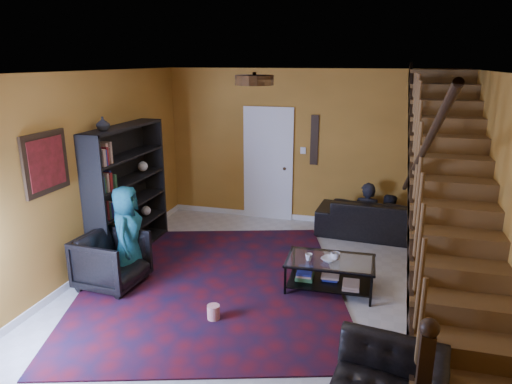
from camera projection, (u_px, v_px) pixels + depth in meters
floor at (270, 287)px, 6.13m from camera, size 5.50×5.50×0.00m
room at (212, 238)px, 7.69m from camera, size 5.50×5.50×5.50m
staircase at (452, 200)px, 5.21m from camera, size 0.95×5.02×3.18m
bookshelf at (128, 193)px, 7.03m from camera, size 0.35×1.80×2.00m
door at (268, 166)px, 8.55m from camera, size 0.82×0.05×2.05m
framed_picture at (46, 163)px, 5.46m from camera, size 0.04×0.74×0.74m
wall_hanging at (314, 140)px, 8.20m from camera, size 0.14×0.03×0.90m
ceiling_fixture at (254, 80)px, 4.63m from camera, size 0.40×0.40×0.10m
rug at (211, 283)px, 6.22m from camera, size 4.40×4.72×0.02m
sofa at (384, 218)px, 7.81m from camera, size 2.30×1.04×0.65m
armchair_left at (112, 261)px, 6.07m from camera, size 0.86×0.83×0.73m
person_adult_a at (366, 221)px, 7.96m from camera, size 0.53×0.37×1.38m
person_adult_b at (386, 227)px, 7.90m from camera, size 0.59×0.47×1.19m
person_child at (127, 233)px, 6.21m from camera, size 0.58×0.74×1.33m
coffee_table at (330, 273)px, 6.00m from camera, size 1.15×0.69×0.43m
cup_a at (335, 256)px, 5.92m from camera, size 0.15×0.15×0.10m
cup_b at (309, 257)px, 5.91m from camera, size 0.12×0.12×0.09m
bowl at (329, 259)px, 5.89m from camera, size 0.26×0.26×0.05m
vase at (103, 124)px, 6.25m from camera, size 0.18×0.18×0.19m
popcorn_bucket at (214, 312)px, 5.33m from camera, size 0.16×0.16×0.17m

